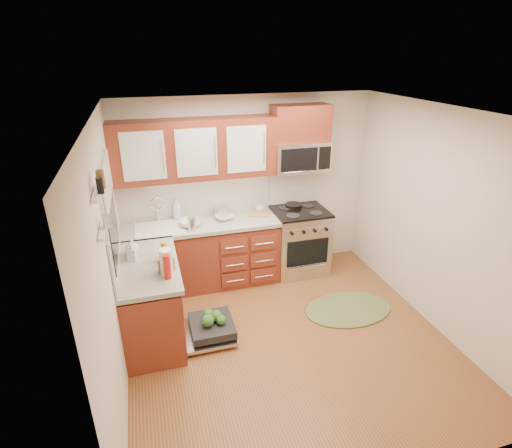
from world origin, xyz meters
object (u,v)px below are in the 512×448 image
object	(u,v)px
microwave	(300,156)
cup	(260,208)
bowl_a	(224,217)
paper_towel_roll	(166,262)
range	(299,241)
skillet	(294,205)
cutting_board	(258,214)
sink	(161,237)
upper_cabinets	(195,149)
rug	(348,309)
dishwasher	(208,329)
bowl_b	(190,223)
stock_pot	(222,212)

from	to	relation	value
microwave	cup	world-z (taller)	microwave
bowl_a	paper_towel_roll	bearing A→B (deg)	-124.81
range	skillet	xyz separation A→B (m)	(-0.04, 0.16, 0.50)
microwave	cutting_board	distance (m)	0.97
microwave	sink	bearing A→B (deg)	-176.15
range	paper_towel_roll	bearing A→B (deg)	-148.64
bowl_a	microwave	bearing A→B (deg)	3.85
upper_cabinets	skillet	size ratio (longest dim) A/B	8.65
cup	skillet	bearing A→B (deg)	-1.60
rug	dishwasher	bearing A→B (deg)	-179.59
bowl_b	skillet	bearing A→B (deg)	8.13
bowl_a	cup	bearing A→B (deg)	13.50
range	skillet	world-z (taller)	skillet
range	stock_pot	size ratio (longest dim) A/B	4.51
range	sink	world-z (taller)	range
dishwasher	bowl_b	world-z (taller)	bowl_b
range	cutting_board	xyz separation A→B (m)	(-0.59, 0.07, 0.46)
bowl_a	cup	size ratio (longest dim) A/B	1.86
range	stock_pot	bearing A→B (deg)	171.11
microwave	stock_pot	size ratio (longest dim) A/B	3.61
rug	cutting_board	xyz separation A→B (m)	(-0.84, 1.19, 0.92)
sink	rug	xyz separation A→B (m)	(2.17, -1.11, -0.79)
dishwasher	rug	xyz separation A→B (m)	(1.78, 0.01, -0.09)
paper_towel_roll	bowl_a	distance (m)	1.49
bowl_a	sink	bearing A→B (deg)	-176.14
bowl_b	cup	size ratio (longest dim) A/B	2.25
range	cutting_board	distance (m)	0.75
microwave	dishwasher	bearing A→B (deg)	-140.93
bowl_a	bowl_b	distance (m)	0.48
range	upper_cabinets	bearing A→B (deg)	174.11
bowl_b	cup	xyz separation A→B (m)	(1.00, 0.23, 0.01)
paper_towel_roll	dishwasher	bearing A→B (deg)	6.78
upper_cabinets	microwave	size ratio (longest dim) A/B	2.70
rug	bowl_b	bearing A→B (deg)	149.23
upper_cabinets	sink	distance (m)	1.21
range	rug	distance (m)	1.23
paper_towel_roll	bowl_b	xyz separation A→B (m)	(0.39, 1.12, -0.09)
sink	dishwasher	world-z (taller)	sink
upper_cabinets	rug	world-z (taller)	upper_cabinets
microwave	rug	distance (m)	2.11
microwave	stock_pot	distance (m)	1.30
bowl_a	bowl_b	size ratio (longest dim) A/B	0.82
sink	dishwasher	xyz separation A→B (m)	(0.39, -1.12, -0.70)
cutting_board	paper_towel_roll	distance (m)	1.83
dishwasher	stock_pot	world-z (taller)	stock_pot
range	microwave	distance (m)	1.23
microwave	upper_cabinets	bearing A→B (deg)	178.98
skillet	bowl_b	size ratio (longest dim) A/B	0.83
dishwasher	cup	bearing A→B (deg)	52.71
rug	sink	bearing A→B (deg)	153.00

